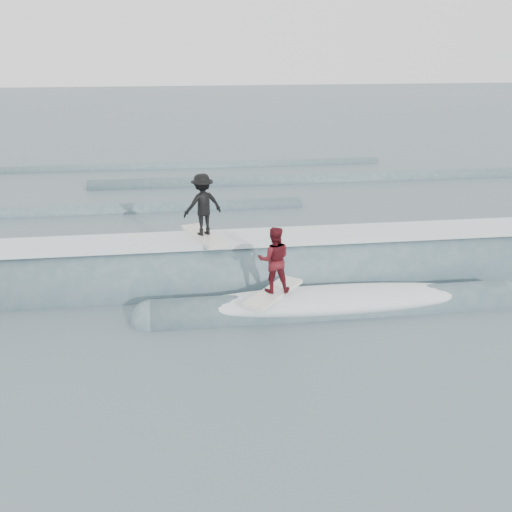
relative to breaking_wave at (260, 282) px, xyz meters
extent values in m
plane|color=#3E545A|center=(-0.22, -6.30, -0.04)|extent=(160.00, 160.00, 0.00)
cylinder|color=#38575F|center=(-0.22, 0.27, -0.04)|extent=(18.16, 2.37, 2.37)
cylinder|color=#38575F|center=(1.58, -1.93, -0.04)|extent=(9.00, 1.06, 1.06)
sphere|color=#38575F|center=(-2.92, -1.93, -0.04)|extent=(1.06, 1.06, 1.06)
sphere|color=#38575F|center=(6.08, -1.93, -0.04)|extent=(1.06, 1.06, 1.06)
cube|color=white|center=(-0.22, 0.27, 1.22)|extent=(18.00, 1.30, 0.14)
ellipsoid|color=white|center=(1.58, -1.93, 0.26)|extent=(7.60, 1.30, 0.60)
cube|color=silver|center=(-1.52, 0.27, 1.34)|extent=(1.20, 2.07, 0.10)
imported|color=black|center=(-1.52, 0.27, 2.21)|extent=(1.22, 0.96, 1.65)
cube|color=silver|center=(0.05, -1.93, 0.54)|extent=(1.70, 1.89, 0.10)
imported|color=#4D0E14|center=(0.05, -1.93, 1.41)|extent=(0.84, 0.68, 1.63)
cylinder|color=#38575F|center=(-8.26, 7.70, -0.04)|extent=(22.00, 0.70, 0.70)
cylinder|color=#38575F|center=(4.73, 11.70, -0.04)|extent=(22.00, 0.80, 0.80)
cylinder|color=#38575F|center=(-2.29, 15.70, -0.04)|extent=(22.00, 0.60, 0.60)
camera|label=1|loc=(-2.06, -14.40, 6.30)|focal=40.00mm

